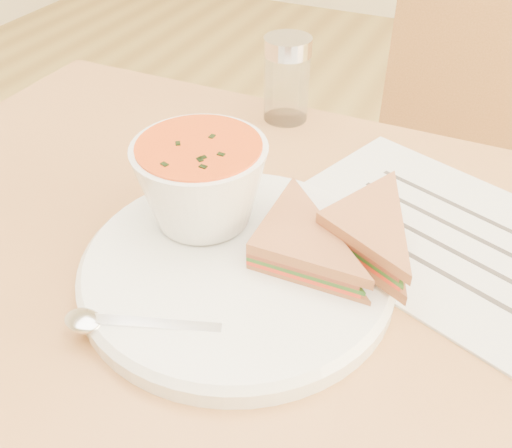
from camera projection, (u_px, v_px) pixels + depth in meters
The scene contains 8 objects.
chair_far at pixel (455, 224), 1.13m from camera, with size 0.37×0.37×0.84m, color brown, non-canonical shape.
plate at pixel (237, 268), 0.54m from camera, with size 0.30×0.30×0.02m, color white, non-canonical shape.
soup_bowl at pixel (202, 186), 0.55m from camera, with size 0.13×0.13×0.09m, color white, non-canonical shape.
sandwich_half_a at pixel (246, 259), 0.51m from camera, with size 0.12×0.12×0.04m, color #BB7042, non-canonical shape.
sandwich_half_b at pixel (315, 227), 0.53m from camera, with size 0.11×0.11×0.03m, color #BB7042, non-canonical shape.
spoon at pixel (144, 324), 0.47m from camera, with size 0.17×0.03×0.01m, color silver, non-canonical shape.
paper_menu at pixel (441, 234), 0.59m from camera, with size 0.32×0.24×0.00m, color white, non-canonical shape.
condiment_shaker at pixel (287, 79), 0.75m from camera, with size 0.06×0.06×0.11m, color silver, non-canonical shape.
Camera 1 is at (0.15, -0.35, 1.13)m, focal length 40.00 mm.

